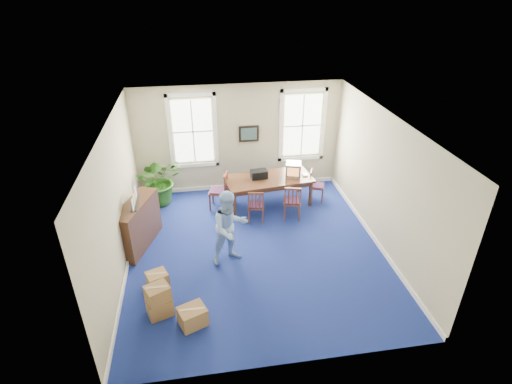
{
  "coord_description": "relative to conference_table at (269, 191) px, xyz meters",
  "views": [
    {
      "loc": [
        -1.2,
        -7.65,
        5.87
      ],
      "look_at": [
        0.1,
        0.6,
        1.25
      ],
      "focal_mm": 28.0,
      "sensor_mm": 36.0,
      "label": 1
    }
  ],
  "objects": [
    {
      "name": "baseboard_back",
      "position": [
        -0.7,
        1.1,
        -0.35
      ],
      "size": [
        6.0,
        0.04,
        0.12
      ],
      "primitive_type": "cube",
      "color": "white",
      "rests_on": "ground"
    },
    {
      "name": "cardboard_boxes",
      "position": [
        -2.69,
        -3.77,
        -0.05
      ],
      "size": [
        1.62,
        1.62,
        0.72
      ],
      "primitive_type": null,
      "rotation": [
        0.0,
        0.0,
        0.36
      ],
      "color": "#9B7244",
      "rests_on": "ground"
    },
    {
      "name": "chair_near_right",
      "position": [
        0.49,
        -0.82,
        0.09
      ],
      "size": [
        0.55,
        0.55,
        1.01
      ],
      "primitive_type": null,
      "rotation": [
        0.0,
        0.0,
        2.89
      ],
      "color": "brown",
      "rests_on": "ground"
    },
    {
      "name": "window_right",
      "position": [
        1.2,
        1.11,
        1.49
      ],
      "size": [
        1.4,
        0.12,
        2.2
      ],
      "primitive_type": null,
      "color": "white",
      "rests_on": "ground"
    },
    {
      "name": "game_console",
      "position": [
        1.04,
        0.0,
        0.43
      ],
      "size": [
        0.14,
        0.18,
        0.04
      ],
      "primitive_type": "cube",
      "rotation": [
        0.0,
        0.0,
        -0.02
      ],
      "color": "white",
      "rests_on": "conference_table"
    },
    {
      "name": "baseboard_right",
      "position": [
        2.27,
        -2.12,
        -0.35
      ],
      "size": [
        0.04,
        6.5,
        0.12
      ],
      "primitive_type": "cube",
      "color": "white",
      "rests_on": "ground"
    },
    {
      "name": "window_left",
      "position": [
        -2.0,
        1.11,
        1.49
      ],
      "size": [
        1.4,
        0.12,
        2.2
      ],
      "primitive_type": null,
      "color": "white",
      "rests_on": "ground"
    },
    {
      "name": "credenza",
      "position": [
        -3.45,
        -1.48,
        0.22
      ],
      "size": [
        0.96,
        1.65,
        1.25
      ],
      "primitive_type": "cube",
      "rotation": [
        0.0,
        0.0,
        -0.34
      ],
      "color": "#4C2D1B",
      "rests_on": "ground"
    },
    {
      "name": "conference_table",
      "position": [
        0.0,
        0.0,
        0.0
      ],
      "size": [
        2.52,
        1.39,
        0.82
      ],
      "primitive_type": null,
      "rotation": [
        0.0,
        0.0,
        0.13
      ],
      "color": "#4C2D1B",
      "rests_on": "ground"
    },
    {
      "name": "floor",
      "position": [
        -0.7,
        -2.12,
        -0.41
      ],
      "size": [
        6.5,
        6.5,
        0.0
      ],
      "primitive_type": "plane",
      "color": "navy",
      "rests_on": "ground"
    },
    {
      "name": "chair_near_left",
      "position": [
        -0.49,
        -0.82,
        0.07
      ],
      "size": [
        0.49,
        0.49,
        0.95
      ],
      "primitive_type": null,
      "rotation": [
        0.0,
        0.0,
        2.97
      ],
      "color": "brown",
      "rests_on": "ground"
    },
    {
      "name": "wall_right",
      "position": [
        2.3,
        -2.12,
        1.19
      ],
      "size": [
        0.0,
        6.5,
        6.5
      ],
      "primitive_type": "plane",
      "rotation": [
        1.57,
        0.0,
        -1.57
      ],
      "color": "tan",
      "rests_on": "ground"
    },
    {
      "name": "wall_back",
      "position": [
        -0.7,
        1.13,
        1.19
      ],
      "size": [
        6.5,
        0.0,
        6.5
      ],
      "primitive_type": "plane",
      "rotation": [
        1.57,
        0.0,
        0.0
      ],
      "color": "tan",
      "rests_on": "ground"
    },
    {
      "name": "crt_tv",
      "position": [
        0.71,
        0.05,
        0.6
      ],
      "size": [
        0.53,
        0.56,
        0.38
      ],
      "primitive_type": null,
      "rotation": [
        0.0,
        0.0,
        -0.27
      ],
      "color": "#B7B7BC",
      "rests_on": "conference_table"
    },
    {
      "name": "man",
      "position": [
        -1.33,
        -2.41,
        0.48
      ],
      "size": [
        1.05,
        0.94,
        1.79
      ],
      "primitive_type": "imported",
      "rotation": [
        0.0,
        0.0,
        0.36
      ],
      "color": "#92B8EE",
      "rests_on": "ground"
    },
    {
      "name": "brochure_rack",
      "position": [
        -3.43,
        -1.48,
        1.0
      ],
      "size": [
        0.33,
        0.73,
        0.32
      ],
      "primitive_type": null,
      "rotation": [
        0.0,
        0.0,
        0.29
      ],
      "color": "#99999E",
      "rests_on": "credenza"
    },
    {
      "name": "wall_picture",
      "position": [
        -0.4,
        1.08,
        1.34
      ],
      "size": [
        0.58,
        0.06,
        0.48
      ],
      "primitive_type": null,
      "color": "black",
      "rests_on": "ground"
    },
    {
      "name": "potted_plant",
      "position": [
        -3.03,
        0.54,
        0.3
      ],
      "size": [
        1.5,
        1.38,
        1.43
      ],
      "primitive_type": "imported",
      "rotation": [
        0.0,
        0.0,
        0.23
      ],
      "color": "#205214",
      "rests_on": "ground"
    },
    {
      "name": "ceiling",
      "position": [
        -0.7,
        -2.12,
        2.79
      ],
      "size": [
        6.5,
        6.5,
        0.0
      ],
      "primitive_type": "plane",
      "rotation": [
        3.14,
        0.0,
        0.0
      ],
      "color": "white",
      "rests_on": "ground"
    },
    {
      "name": "chair_end_left",
      "position": [
        -1.42,
        0.0,
        0.13
      ],
      "size": [
        0.59,
        0.59,
        1.08
      ],
      "primitive_type": null,
      "rotation": [
        0.0,
        0.0,
        -1.83
      ],
      "color": "brown",
      "rests_on": "ground"
    },
    {
      "name": "wall_left",
      "position": [
        -3.7,
        -2.12,
        1.19
      ],
      "size": [
        0.0,
        6.5,
        6.5
      ],
      "primitive_type": "plane",
      "rotation": [
        1.57,
        0.0,
        1.57
      ],
      "color": "tan",
      "rests_on": "ground"
    },
    {
      "name": "wall_front",
      "position": [
        -0.7,
        -5.37,
        1.19
      ],
      "size": [
        6.5,
        0.0,
        6.5
      ],
      "primitive_type": "plane",
      "rotation": [
        -1.57,
        0.0,
        0.0
      ],
      "color": "tan",
      "rests_on": "ground"
    },
    {
      "name": "baseboard_left",
      "position": [
        -3.67,
        -2.12,
        -0.35
      ],
      "size": [
        0.04,
        6.5,
        0.12
      ],
      "primitive_type": "cube",
      "color": "white",
      "rests_on": "ground"
    },
    {
      "name": "chair_end_right",
      "position": [
        1.42,
        0.0,
        0.05
      ],
      "size": [
        0.54,
        0.54,
        0.92
      ],
      "primitive_type": null,
      "rotation": [
        0.0,
        0.0,
        1.2
      ],
      "color": "brown",
      "rests_on": "ground"
    },
    {
      "name": "equipment_bag",
      "position": [
        -0.27,
        0.05,
        0.52
      ],
      "size": [
        0.48,
        0.34,
        0.23
      ],
      "primitive_type": "cube",
      "rotation": [
        0.0,
        0.0,
        0.11
      ],
      "color": "black",
      "rests_on": "conference_table"
    }
  ]
}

